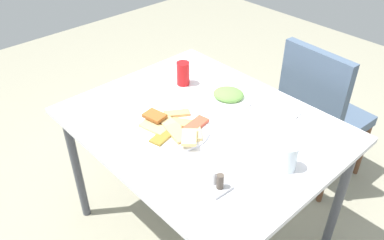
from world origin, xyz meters
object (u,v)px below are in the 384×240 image
object	(u,v)px
salad_plate_greens	(228,96)
pide_platter	(175,128)
dining_chair	(319,109)
drinking_glass	(288,157)
spoon	(284,107)
paper_napkin	(282,109)
condiment_caddy	(217,183)
soda_can	(183,73)
dining_table	(203,135)
fork	(280,110)

from	to	relation	value
salad_plate_greens	pide_platter	bearing A→B (deg)	-86.70
dining_chair	drinking_glass	distance (m)	0.85
spoon	dining_chair	bearing A→B (deg)	90.94
paper_napkin	condiment_caddy	size ratio (longest dim) A/B	1.62
soda_can	dining_table	bearing A→B (deg)	-27.00
dining_chair	condiment_caddy	size ratio (longest dim) A/B	9.56
dining_chair	paper_napkin	size ratio (longest dim) A/B	5.89
soda_can	fork	xyz separation A→B (m)	(0.49, 0.17, -0.06)
dining_table	salad_plate_greens	xyz separation A→B (m)	(-0.06, 0.23, 0.09)
drinking_glass	condiment_caddy	bearing A→B (deg)	-112.02
dining_table	dining_chair	xyz separation A→B (m)	(0.14, 0.78, -0.14)
pide_platter	paper_napkin	distance (m)	0.52
paper_napkin	soda_can	bearing A→B (deg)	-159.39
dining_table	condiment_caddy	distance (m)	0.41
paper_napkin	fork	xyz separation A→B (m)	(0.00, -0.02, 0.00)
salad_plate_greens	drinking_glass	xyz separation A→B (m)	(0.49, -0.20, 0.04)
soda_can	paper_napkin	xyz separation A→B (m)	(0.49, 0.18, -0.06)
spoon	drinking_glass	bearing A→B (deg)	-55.75
paper_napkin	condiment_caddy	xyz separation A→B (m)	(0.15, -0.59, 0.02)
fork	spoon	world-z (taller)	same
dining_table	drinking_glass	distance (m)	0.45
pide_platter	salad_plate_greens	bearing A→B (deg)	93.30
soda_can	drinking_glass	distance (m)	0.75
dining_chair	drinking_glass	size ratio (longest dim) A/B	8.16
pide_platter	salad_plate_greens	xyz separation A→B (m)	(-0.02, 0.36, 0.00)
dining_chair	soda_can	world-z (taller)	dining_chair
dining_table	spoon	xyz separation A→B (m)	(0.18, 0.36, 0.08)
fork	dining_table	bearing A→B (deg)	-125.70
fork	pide_platter	bearing A→B (deg)	-122.51
fork	spoon	distance (m)	0.04
pide_platter	condiment_caddy	world-z (taller)	condiment_caddy
dining_chair	condiment_caddy	xyz separation A→B (m)	(0.18, -1.02, 0.24)
paper_napkin	fork	world-z (taller)	fork
salad_plate_greens	paper_napkin	bearing A→B (deg)	26.06
soda_can	condiment_caddy	distance (m)	0.75
salad_plate_greens	drinking_glass	world-z (taller)	drinking_glass
dining_table	paper_napkin	bearing A→B (deg)	62.85
condiment_caddy	drinking_glass	bearing A→B (deg)	67.98
dining_table	condiment_caddy	size ratio (longest dim) A/B	12.38
dining_table	fork	distance (m)	0.38
drinking_glass	condiment_caddy	distance (m)	0.29
drinking_glass	fork	world-z (taller)	drinking_glass
spoon	condiment_caddy	xyz separation A→B (m)	(0.15, -0.60, 0.02)
salad_plate_greens	spoon	distance (m)	0.27
dining_table	dining_chair	size ratio (longest dim) A/B	1.29
drinking_glass	fork	distance (m)	0.39
dining_chair	paper_napkin	bearing A→B (deg)	-85.88
dining_chair	paper_napkin	distance (m)	0.49
drinking_glass	spoon	size ratio (longest dim) A/B	0.64
paper_napkin	fork	distance (m)	0.02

